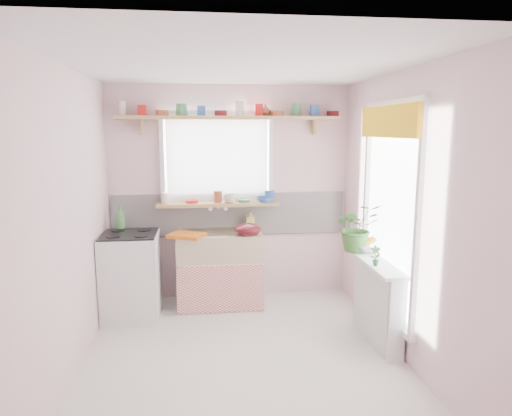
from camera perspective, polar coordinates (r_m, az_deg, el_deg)
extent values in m
plane|color=silver|center=(4.24, -1.60, -18.19)|extent=(3.20, 3.20, 0.00)
plane|color=white|center=(3.78, -1.79, 17.52)|extent=(3.20, 3.20, 0.00)
plane|color=silver|center=(5.40, -3.23, 1.88)|extent=(2.80, 0.00, 2.80)
plane|color=silver|center=(2.28, 2.00, -9.15)|extent=(2.80, 0.00, 2.80)
plane|color=silver|center=(3.95, -22.35, -1.76)|extent=(0.00, 3.20, 3.20)
plane|color=silver|center=(4.18, 17.78, -0.88)|extent=(0.00, 3.20, 3.20)
cube|color=white|center=(5.42, -3.20, -0.76)|extent=(2.74, 0.03, 0.50)
cube|color=#C98289|center=(5.46, -3.17, -2.83)|extent=(2.74, 0.02, 0.12)
cube|color=white|center=(5.34, -4.88, 6.10)|extent=(1.20, 0.01, 1.00)
cube|color=white|center=(5.28, -4.86, 6.05)|extent=(1.15, 0.02, 0.95)
cube|color=white|center=(4.36, 16.63, -0.41)|extent=(0.01, 1.10, 1.90)
cube|color=yellow|center=(4.26, 16.11, 10.34)|extent=(0.03, 1.20, 0.28)
cube|color=white|center=(5.32, -4.55, -9.05)|extent=(0.85, 0.55, 0.55)
cube|color=#E05042|center=(5.06, -4.42, -10.07)|extent=(0.95, 0.02, 0.53)
cube|color=#C7B491|center=(5.20, -4.61, -4.62)|extent=(0.95, 0.55, 0.30)
cylinder|color=silver|center=(5.36, -4.78, 0.19)|extent=(0.03, 0.22, 0.03)
cube|color=white|center=(5.08, -15.33, -8.22)|extent=(0.58, 0.58, 0.90)
cube|color=black|center=(4.96, -15.57, -3.21)|extent=(0.56, 0.56, 0.02)
cylinder|color=black|center=(4.85, -17.46, -3.43)|extent=(0.14, 0.14, 0.01)
cylinder|color=black|center=(4.81, -14.17, -3.39)|extent=(0.14, 0.14, 0.01)
cylinder|color=black|center=(5.12, -16.89, -2.72)|extent=(0.14, 0.14, 0.01)
cylinder|color=black|center=(5.08, -13.78, -2.67)|extent=(0.14, 0.14, 0.01)
cube|color=white|center=(4.56, 14.97, -11.33)|extent=(0.15, 0.90, 0.75)
cube|color=white|center=(4.42, 14.83, -6.70)|extent=(0.22, 0.95, 0.03)
cube|color=tan|center=(5.29, -4.76, 0.49)|extent=(1.40, 0.22, 0.04)
cube|color=tan|center=(5.22, -3.23, 11.19)|extent=(2.52, 0.24, 0.04)
cylinder|color=silver|center=(5.28, -16.41, 11.67)|extent=(0.11, 0.11, 0.12)
cylinder|color=red|center=(5.25, -14.05, 11.79)|extent=(0.11, 0.11, 0.12)
cylinder|color=#A55133|center=(5.22, -11.66, 11.56)|extent=(0.11, 0.11, 0.06)
cylinder|color=#3F7F4C|center=(5.21, -9.26, 11.96)|extent=(0.11, 0.11, 0.12)
cylinder|color=#3359A5|center=(5.21, -6.85, 12.02)|extent=(0.11, 0.11, 0.12)
cylinder|color=#590F14|center=(5.21, -4.44, 11.73)|extent=(0.11, 0.11, 0.06)
cylinder|color=silver|center=(5.23, -2.04, 12.08)|extent=(0.11, 0.11, 0.12)
cylinder|color=red|center=(5.25, 0.35, 12.07)|extent=(0.11, 0.11, 0.12)
cylinder|color=#A55133|center=(5.28, 2.71, 11.72)|extent=(0.11, 0.11, 0.06)
cylinder|color=#3F7F4C|center=(5.32, 5.04, 12.00)|extent=(0.11, 0.11, 0.12)
cylinder|color=#3359A5|center=(5.37, 7.33, 11.94)|extent=(0.11, 0.11, 0.12)
cylinder|color=#590F14|center=(5.42, 9.57, 11.55)|extent=(0.11, 0.11, 0.06)
cylinder|color=silver|center=(5.29, -11.50, 1.21)|extent=(0.11, 0.11, 0.12)
cylinder|color=red|center=(5.27, -8.14, 1.28)|extent=(0.11, 0.11, 0.12)
cylinder|color=#A55133|center=(5.28, -4.77, 1.03)|extent=(0.11, 0.11, 0.06)
cylinder|color=#3F7F4C|center=(5.29, -1.42, 1.41)|extent=(0.11, 0.11, 0.12)
cylinder|color=#3359A5|center=(5.33, 1.90, 1.47)|extent=(0.11, 0.11, 0.12)
cube|color=#D45E12|center=(4.97, -8.69, -3.40)|extent=(0.44, 0.39, 0.04)
ellipsoid|color=#510D17|center=(4.98, -1.03, -2.69)|extent=(0.29, 0.29, 0.13)
imported|color=#366829|center=(4.70, 12.50, -2.35)|extent=(0.48, 0.42, 0.49)
imported|color=silver|center=(4.77, 13.84, -4.74)|extent=(0.38, 0.38, 0.08)
imported|color=#29682A|center=(4.27, 14.71, -5.78)|extent=(0.10, 0.07, 0.19)
imported|color=#CCC85A|center=(5.33, -0.69, -1.42)|extent=(0.10, 0.10, 0.21)
imported|color=beige|center=(5.22, -3.29, 1.18)|extent=(0.14, 0.14, 0.10)
imported|color=#365EB1|center=(5.27, 1.18, 1.06)|extent=(0.25, 0.25, 0.06)
imported|color=brown|center=(5.32, 1.16, 12.15)|extent=(0.17, 0.17, 0.14)
imported|color=#458A48|center=(5.17, -16.62, -1.15)|extent=(0.12, 0.12, 0.26)
sphere|color=#F25B14|center=(4.76, 13.87, -4.03)|extent=(0.08, 0.08, 0.08)
sphere|color=#F25B14|center=(4.81, 14.41, -3.92)|extent=(0.08, 0.08, 0.08)
sphere|color=#F25B14|center=(4.76, 13.22, -4.00)|extent=(0.08, 0.08, 0.08)
cylinder|color=gold|center=(4.72, 14.31, -4.04)|extent=(0.18, 0.04, 0.10)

